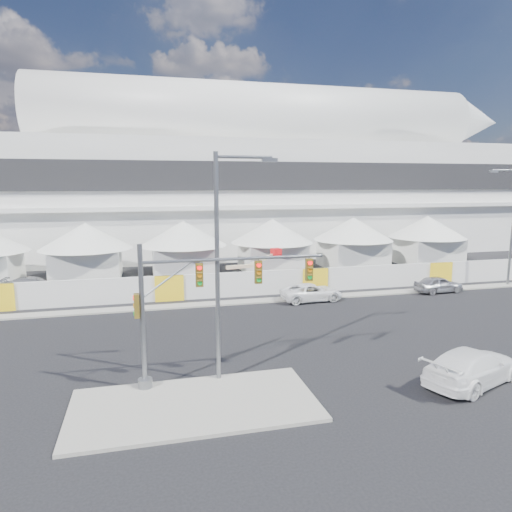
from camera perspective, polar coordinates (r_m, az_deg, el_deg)
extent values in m
plane|color=black|center=(23.80, 6.41, -13.34)|extent=(160.00, 160.00, 0.00)
cube|color=gray|center=(19.84, -7.65, -17.96)|extent=(10.00, 5.00, 0.15)
cube|color=gray|center=(44.12, 25.54, -3.53)|extent=(80.00, 1.20, 0.12)
cube|color=silver|center=(64.56, 0.20, 7.35)|extent=(80.00, 24.00, 14.00)
cube|color=black|center=(52.83, 3.48, 9.95)|extent=(68.00, 0.30, 3.20)
cube|color=silver|center=(52.67, 3.52, 6.14)|extent=(72.00, 0.80, 0.50)
cylinder|color=silver|center=(63.19, 0.67, 17.10)|extent=(57.60, 8.40, 8.40)
cylinder|color=silver|center=(63.66, 2.49, 16.66)|extent=(51.60, 6.80, 6.80)
cylinder|color=silver|center=(64.20, 4.27, 16.20)|extent=(45.60, 5.20, 5.20)
cone|color=silver|center=(78.15, 25.52, 14.88)|extent=(8.00, 7.60, 7.60)
cube|color=silver|center=(45.52, -20.33, -0.99)|extent=(6.00, 6.00, 3.00)
cone|color=silver|center=(45.14, -20.53, 2.39)|extent=(8.40, 8.40, 2.40)
cube|color=silver|center=(45.37, -8.98, -0.55)|extent=(6.00, 6.00, 3.00)
cone|color=silver|center=(45.00, -9.06, 2.84)|extent=(8.40, 8.40, 2.40)
cube|color=silver|center=(46.98, 2.02, -0.11)|extent=(6.00, 6.00, 3.00)
cone|color=silver|center=(46.62, 2.04, 3.17)|extent=(8.40, 8.40, 2.40)
cube|color=silver|center=(50.18, 11.95, 0.30)|extent=(6.00, 6.00, 3.00)
cone|color=silver|center=(49.85, 12.05, 3.36)|extent=(8.40, 8.40, 2.40)
cube|color=silver|center=(54.69, 20.47, 0.63)|extent=(6.00, 6.00, 3.00)
cone|color=silver|center=(54.38, 20.63, 3.45)|extent=(8.40, 8.40, 2.40)
cube|color=silver|center=(38.54, 7.34, -3.01)|extent=(70.00, 0.25, 2.00)
imported|color=#AEAFB3|center=(41.00, 21.84, -3.30)|extent=(1.81, 4.14, 1.39)
imported|color=white|center=(35.71, 6.98, -4.52)|extent=(2.43, 4.92, 1.34)
imported|color=white|center=(23.54, 25.43, -12.35)|extent=(4.17, 6.03, 1.62)
imported|color=#A3A4A8|center=(42.05, -26.10, -3.30)|extent=(2.27, 4.80, 1.35)
cylinder|color=slate|center=(20.40, -14.00, -7.47)|extent=(0.21, 0.21, 6.39)
cylinder|color=slate|center=(21.44, -13.68, -15.17)|extent=(0.62, 0.62, 0.40)
cylinder|color=slate|center=(20.24, -2.59, -0.37)|extent=(8.20, 0.14, 0.14)
cube|color=#594714|center=(20.11, -7.10, -2.36)|extent=(0.32, 0.22, 1.05)
cube|color=#594714|center=(20.59, 0.29, -2.02)|extent=(0.32, 0.22, 1.05)
cube|color=#594714|center=(21.30, 6.64, -1.70)|extent=(0.32, 0.22, 1.05)
cube|color=#594714|center=(20.26, -14.69, -6.05)|extent=(0.22, 0.32, 1.05)
cylinder|color=slate|center=(20.38, -4.86, -1.64)|extent=(0.21, 0.21, 10.27)
cylinder|color=slate|center=(20.28, -1.47, 12.26)|extent=(2.51, 0.14, 0.14)
cube|color=slate|center=(20.55, 1.70, 11.90)|extent=(0.68, 0.29, 0.17)
cylinder|color=gray|center=(45.70, 29.40, 3.09)|extent=(0.21, 0.21, 10.34)
cylinder|color=gray|center=(44.68, 28.71, 9.39)|extent=(2.53, 0.14, 0.14)
cube|color=gray|center=(43.92, 27.58, 9.35)|extent=(0.69, 0.29, 0.17)
cube|color=red|center=(40.18, -2.88, -3.19)|extent=(3.37, 1.96, 0.97)
cube|color=beige|center=(40.14, -1.41, -1.34)|extent=(3.34, 0.91, 0.31)
cube|color=beige|center=(40.50, 1.26, -0.48)|extent=(2.59, 0.73, 1.07)
cube|color=red|center=(40.77, 2.93, 0.20)|extent=(0.92, 0.92, 0.88)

